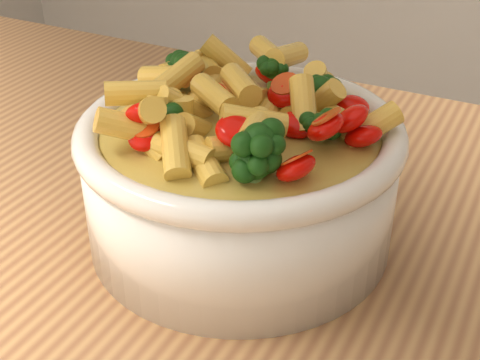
% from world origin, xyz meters
% --- Properties ---
extents(serving_bowl, '(0.24, 0.24, 0.10)m').
position_xyz_m(serving_bowl, '(0.02, 0.06, 0.95)').
color(serving_bowl, white).
rests_on(serving_bowl, table).
extents(pasta_salad, '(0.19, 0.19, 0.04)m').
position_xyz_m(pasta_salad, '(0.02, 0.06, 1.02)').
color(pasta_salad, '#FFCB50').
rests_on(pasta_salad, serving_bowl).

